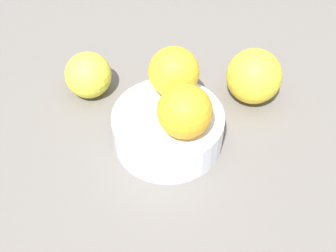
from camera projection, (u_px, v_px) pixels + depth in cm
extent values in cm
cube|color=#66605B|center=(168.00, 145.00, 66.42)|extent=(110.00, 110.00, 2.00)
cylinder|color=silver|center=(168.00, 139.00, 65.38)|extent=(9.46, 9.46, 0.80)
cylinder|color=silver|center=(168.00, 128.00, 63.78)|extent=(15.25, 15.25, 5.10)
sphere|color=#F9A823|center=(185.00, 111.00, 57.54)|extent=(7.07, 7.07, 7.07)
sphere|color=yellow|center=(171.00, 72.00, 62.57)|extent=(7.00, 7.00, 7.00)
sphere|color=yellow|center=(254.00, 76.00, 68.58)|extent=(8.30, 8.30, 8.30)
sphere|color=yellow|center=(88.00, 75.00, 69.69)|extent=(7.06, 7.06, 7.06)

